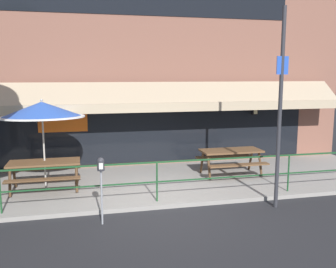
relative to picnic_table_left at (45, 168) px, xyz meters
name	(u,v)px	position (x,y,z in m)	size (l,w,h in m)	color
ground_plane	(160,210)	(2.66, -1.81, -0.71)	(120.00, 120.00, 0.00)	#232326
patio_deck	(145,183)	(2.66, 0.19, -0.66)	(15.00, 4.00, 0.10)	gray
restaurant_building	(132,47)	(2.66, 2.42, 3.27)	(15.00, 1.60, 8.01)	brown
patio_railing	(157,173)	(2.66, -1.51, 0.09)	(13.84, 0.04, 0.97)	#194723
picnic_table_left	(45,168)	(0.00, 0.00, 0.00)	(1.80, 1.42, 0.76)	brown
picnic_table_centre	(231,155)	(5.29, 0.32, 0.00)	(1.80, 1.42, 0.76)	brown
patio_umbrella_left	(42,110)	(0.00, 0.12, 1.47)	(2.14, 2.14, 2.38)	#B7B2A8
parking_meter_near	(101,171)	(1.32, -2.37, 0.44)	(0.15, 0.16, 1.42)	gray
street_sign_pole	(280,108)	(5.35, -2.26, 1.63)	(0.28, 0.09, 4.56)	#2D2D33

